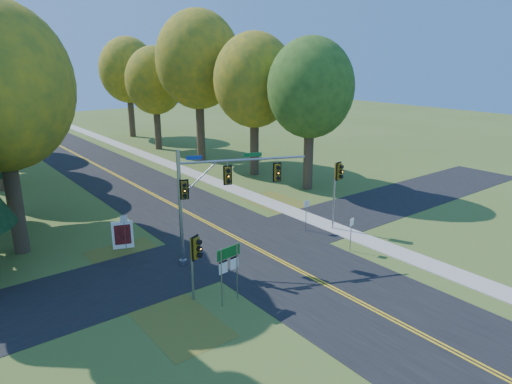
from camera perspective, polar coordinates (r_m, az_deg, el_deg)
ground at (r=26.77m, az=1.58°, el=-7.87°), size 160.00×160.00×0.00m
road_main at (r=26.76m, az=1.58°, el=-7.85°), size 8.00×160.00×0.02m
road_cross at (r=28.20m, az=-1.01°, el=-6.52°), size 60.00×6.00×0.02m
centerline_left at (r=26.70m, az=1.41°, el=-7.87°), size 0.10×160.00×0.01m
centerline_right at (r=26.81m, az=1.74°, el=-7.76°), size 0.10×160.00×0.01m
sidewalk_east at (r=30.76m, az=10.58°, el=-4.75°), size 1.60×160.00×0.06m
leaf_patch_w_near at (r=26.90m, az=-14.93°, el=-8.32°), size 4.00×6.00×0.00m
leaf_patch_e at (r=35.14m, az=3.96°, el=-1.80°), size 3.50×8.00×0.00m
leaf_patch_w_far at (r=20.89m, az=-9.62°, el=-15.70°), size 3.00×5.00×0.00m
tree_e_a at (r=38.71m, az=6.83°, el=12.72°), size 7.20×7.20×12.73m
tree_e_b at (r=43.43m, az=-0.20°, el=13.74°), size 7.60×7.60×13.33m
tree_e_c at (r=49.48m, az=-7.22°, el=16.01°), size 8.80×8.80×15.79m
tree_e_d at (r=57.36m, az=-12.51°, el=13.40°), size 7.00×7.00×12.32m
tree_e_e at (r=67.59m, az=-15.69°, el=14.43°), size 7.80×7.80×13.74m
traffic_mast at (r=24.62m, az=-5.42°, el=0.21°), size 6.60×3.03×6.48m
east_signal_pole at (r=29.86m, az=10.16°, el=1.64°), size 0.53×0.62×4.62m
ped_signal_pole at (r=21.23m, az=-7.61°, el=-7.55°), size 0.49×0.59×3.30m
route_sign_cluster at (r=21.14m, az=-3.40°, el=-8.82°), size 1.34×0.21×2.87m
info_kiosk at (r=28.48m, az=-16.32°, el=-5.17°), size 1.21×0.60×1.70m
reg_sign_e_north at (r=30.00m, az=6.31°, el=-2.18°), size 0.41×0.09×2.15m
reg_sign_e_south at (r=27.32m, az=11.83°, el=-4.44°), size 0.40×0.12×2.10m
reg_sign_w at (r=28.17m, az=-16.14°, el=-4.01°), size 0.40×0.17×2.16m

